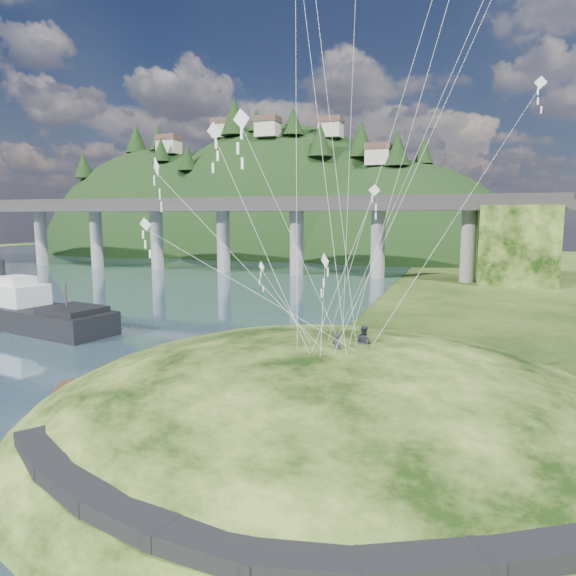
% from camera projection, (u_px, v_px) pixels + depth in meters
% --- Properties ---
extents(ground, '(320.00, 320.00, 0.00)m').
position_uv_depth(ground, '(183.00, 426.00, 27.91)').
color(ground, black).
rests_on(ground, ground).
extents(grass_hill, '(36.00, 32.00, 13.00)m').
position_uv_depth(grass_hill, '(334.00, 459.00, 27.39)').
color(grass_hill, black).
rests_on(grass_hill, ground).
extents(footpath, '(22.29, 5.84, 0.83)m').
position_uv_depth(footpath, '(227.00, 515.00, 16.08)').
color(footpath, black).
rests_on(footpath, ground).
extents(bridge, '(160.00, 11.00, 15.00)m').
position_uv_depth(bridge, '(249.00, 224.00, 100.67)').
color(bridge, '#2D2B2B').
rests_on(bridge, ground).
extents(far_ridge, '(153.00, 70.00, 94.50)m').
position_uv_depth(far_ridge, '(266.00, 277.00, 157.37)').
color(far_ridge, black).
rests_on(far_ridge, ground).
extents(work_barge, '(20.07, 8.97, 6.79)m').
position_uv_depth(work_barge, '(31.00, 312.00, 51.83)').
color(work_barge, black).
rests_on(work_barge, ground).
extents(wooden_dock, '(12.84, 6.75, 0.93)m').
position_uv_depth(wooden_dock, '(161.00, 385.00, 33.45)').
color(wooden_dock, '#3E2319').
rests_on(wooden_dock, ground).
extents(kite_flyers, '(1.90, 2.37, 1.79)m').
position_uv_depth(kite_flyers, '(359.00, 327.00, 25.69)').
color(kite_flyers, '#262A33').
rests_on(kite_flyers, ground).
extents(kite_swarm, '(21.16, 16.78, 21.03)m').
position_uv_depth(kite_swarm, '(324.00, 50.00, 23.78)').
color(kite_swarm, white).
rests_on(kite_swarm, ground).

